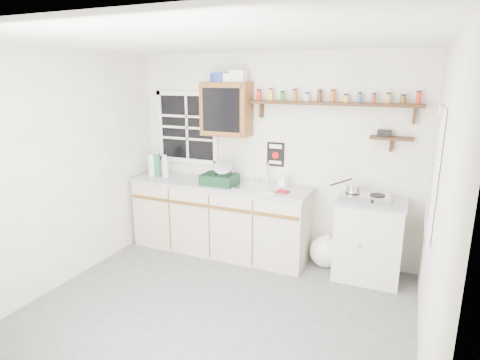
% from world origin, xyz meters
% --- Properties ---
extents(room, '(3.64, 3.24, 2.54)m').
position_xyz_m(room, '(0.00, 0.00, 1.25)').
color(room, '#505052').
rests_on(room, ground).
extents(main_cabinet, '(2.31, 0.63, 0.92)m').
position_xyz_m(main_cabinet, '(-0.58, 1.30, 0.46)').
color(main_cabinet, '#BEB29D').
rests_on(main_cabinet, floor).
extents(right_cabinet, '(0.73, 0.57, 0.91)m').
position_xyz_m(right_cabinet, '(1.25, 1.32, 0.46)').
color(right_cabinet, '#B6B6AF').
rests_on(right_cabinet, floor).
extents(sink, '(0.52, 0.44, 0.29)m').
position_xyz_m(sink, '(-0.05, 1.30, 0.93)').
color(sink, silver).
rests_on(sink, main_cabinet).
extents(upper_cabinet, '(0.60, 0.32, 0.65)m').
position_xyz_m(upper_cabinet, '(-0.55, 1.44, 1.82)').
color(upper_cabinet, brown).
rests_on(upper_cabinet, wall_back).
extents(upper_cabinet_clutter, '(0.45, 0.24, 0.14)m').
position_xyz_m(upper_cabinet_clutter, '(-0.54, 1.44, 2.21)').
color(upper_cabinet_clutter, '#1933A5').
rests_on(upper_cabinet_clutter, upper_cabinet).
extents(spice_shelf, '(1.91, 0.18, 0.35)m').
position_xyz_m(spice_shelf, '(0.71, 1.51, 1.93)').
color(spice_shelf, black).
rests_on(spice_shelf, wall_back).
extents(secondary_shelf, '(0.45, 0.16, 0.24)m').
position_xyz_m(secondary_shelf, '(1.36, 1.52, 1.58)').
color(secondary_shelf, black).
rests_on(secondary_shelf, wall_back).
extents(warning_sign, '(0.22, 0.02, 0.30)m').
position_xyz_m(warning_sign, '(0.05, 1.59, 1.28)').
color(warning_sign, black).
rests_on(warning_sign, wall_back).
extents(window_back, '(0.93, 0.03, 0.98)m').
position_xyz_m(window_back, '(-1.20, 1.59, 1.55)').
color(window_back, black).
rests_on(window_back, wall_back).
extents(window_right, '(0.03, 0.78, 1.08)m').
position_xyz_m(window_right, '(1.79, 0.55, 1.45)').
color(window_right, black).
rests_on(window_right, wall_back).
extents(water_bottles, '(0.28, 0.12, 0.34)m').
position_xyz_m(water_bottles, '(-1.49, 1.28, 1.06)').
color(water_bottles, silver).
rests_on(water_bottles, main_cabinet).
extents(dish_rack, '(0.42, 0.32, 0.31)m').
position_xyz_m(dish_rack, '(-0.54, 1.23, 1.02)').
color(dish_rack, '#10321D').
rests_on(dish_rack, main_cabinet).
extents(soap_bottle, '(0.11, 0.11, 0.19)m').
position_xyz_m(soap_bottle, '(0.21, 1.41, 1.02)').
color(soap_bottle, white).
rests_on(soap_bottle, main_cabinet).
extents(rag, '(0.15, 0.14, 0.02)m').
position_xyz_m(rag, '(0.28, 1.19, 0.93)').
color(rag, maroon).
rests_on(rag, main_cabinet).
extents(hotplate, '(0.55, 0.35, 0.08)m').
position_xyz_m(hotplate, '(1.17, 1.31, 0.94)').
color(hotplate, silver).
rests_on(hotplate, right_cabinet).
extents(saucepan, '(0.36, 0.24, 0.16)m').
position_xyz_m(saucepan, '(1.04, 1.31, 1.02)').
color(saucepan, silver).
rests_on(saucepan, hotplate).
extents(trash_bag, '(0.40, 0.36, 0.45)m').
position_xyz_m(trash_bag, '(0.76, 1.40, 0.19)').
color(trash_bag, white).
rests_on(trash_bag, floor).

